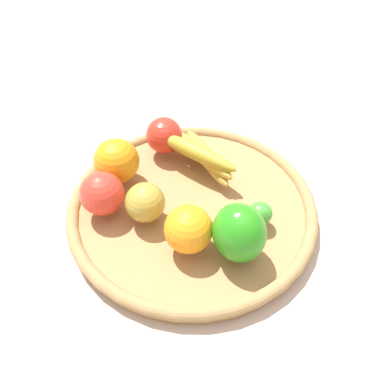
% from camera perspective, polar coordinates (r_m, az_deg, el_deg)
% --- Properties ---
extents(ground_plane, '(2.40, 2.40, 0.00)m').
position_cam_1_polar(ground_plane, '(0.71, 0.00, -3.13)').
color(ground_plane, '#C0ADA3').
rests_on(ground_plane, ground).
extents(basket, '(0.45, 0.45, 0.04)m').
position_cam_1_polar(basket, '(0.69, 0.00, -2.14)').
color(basket, '#A57649').
rests_on(basket, ground_plane).
extents(banana_bunch, '(0.15, 0.18, 0.06)m').
position_cam_1_polar(banana_bunch, '(0.73, 1.36, 5.68)').
color(banana_bunch, '#B18836').
rests_on(banana_bunch, basket).
extents(apple_1, '(0.07, 0.07, 0.07)m').
position_cam_1_polar(apple_1, '(0.64, -7.00, -1.56)').
color(apple_1, '#A78D33').
rests_on(apple_1, basket).
extents(orange_1, '(0.11, 0.11, 0.08)m').
position_cam_1_polar(orange_1, '(0.59, -0.53, -5.57)').
color(orange_1, orange).
rests_on(orange_1, basket).
extents(orange_0, '(0.08, 0.08, 0.08)m').
position_cam_1_polar(orange_0, '(0.71, -11.20, 4.56)').
color(orange_0, orange).
rests_on(orange_0, basket).
extents(lime_0, '(0.04, 0.04, 0.04)m').
position_cam_1_polar(lime_0, '(0.64, 10.16, -3.15)').
color(lime_0, green).
rests_on(lime_0, basket).
extents(apple_2, '(0.09, 0.09, 0.08)m').
position_cam_1_polar(apple_2, '(0.66, -13.29, -0.22)').
color(apple_2, red).
rests_on(apple_2, basket).
extents(bell_pepper, '(0.11, 0.11, 0.10)m').
position_cam_1_polar(bell_pepper, '(0.57, 7.05, -6.07)').
color(bell_pepper, '#268B19').
rests_on(bell_pepper, basket).
extents(apple_0, '(0.10, 0.10, 0.07)m').
position_cam_1_polar(apple_0, '(0.76, -4.20, 8.44)').
color(apple_0, red).
rests_on(apple_0, basket).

